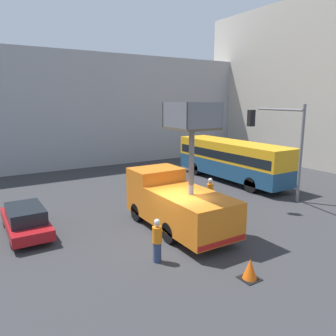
{
  "coord_description": "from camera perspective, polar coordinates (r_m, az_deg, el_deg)",
  "views": [
    {
      "loc": [
        -7.54,
        -11.66,
        6.19
      ],
      "look_at": [
        0.77,
        1.76,
        2.91
      ],
      "focal_mm": 35.0,
      "sensor_mm": 36.0,
      "label": 1
    }
  ],
  "objects": [
    {
      "name": "city_bus",
      "position": [
        25.74,
        11.08,
        1.73
      ],
      "size": [
        2.61,
        10.32,
        3.08
      ],
      "rotation": [
        0.0,
        0.0,
        1.32
      ],
      "color": "navy",
      "rests_on": "ground_plane"
    },
    {
      "name": "parked_car_curbside",
      "position": [
        16.92,
        -23.55,
        -8.24
      ],
      "size": [
        1.73,
        4.55,
        1.37
      ],
      "color": "maroon",
      "rests_on": "ground_plane"
    },
    {
      "name": "ground_plane",
      "position": [
        15.2,
        1.03,
        -12.31
      ],
      "size": [
        120.0,
        120.0,
        0.0
      ],
      "primitive_type": "plane",
      "color": "#333335"
    },
    {
      "name": "road_worker_directing",
      "position": [
        18.87,
        7.31,
        -4.51
      ],
      "size": [
        0.38,
        0.38,
        1.88
      ],
      "rotation": [
        0.0,
        0.0,
        5.67
      ],
      "color": "navy",
      "rests_on": "ground_plane"
    },
    {
      "name": "building_backdrop_far",
      "position": [
        35.35,
        -19.74,
        9.52
      ],
      "size": [
        44.0,
        10.0,
        10.49
      ],
      "color": "#9E9EA3",
      "rests_on": "ground_plane"
    },
    {
      "name": "utility_truck",
      "position": [
        15.83,
        1.54,
        -5.66
      ],
      "size": [
        2.56,
        6.34,
        6.11
      ],
      "color": "orange",
      "rests_on": "ground_plane"
    },
    {
      "name": "traffic_cone_near_truck",
      "position": [
        12.37,
        14.08,
        -16.78
      ],
      "size": [
        0.67,
        0.67,
        0.76
      ],
      "color": "black",
      "rests_on": "ground_plane"
    },
    {
      "name": "road_worker_near_truck",
      "position": [
        12.94,
        -1.9,
        -12.55
      ],
      "size": [
        0.38,
        0.38,
        1.76
      ],
      "rotation": [
        0.0,
        0.0,
        2.04
      ],
      "color": "navy",
      "rests_on": "ground_plane"
    },
    {
      "name": "traffic_light_pole",
      "position": [
        20.3,
        19.54,
        5.07
      ],
      "size": [
        3.89,
        3.64,
        5.97
      ],
      "color": "slate",
      "rests_on": "ground_plane"
    }
  ]
}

